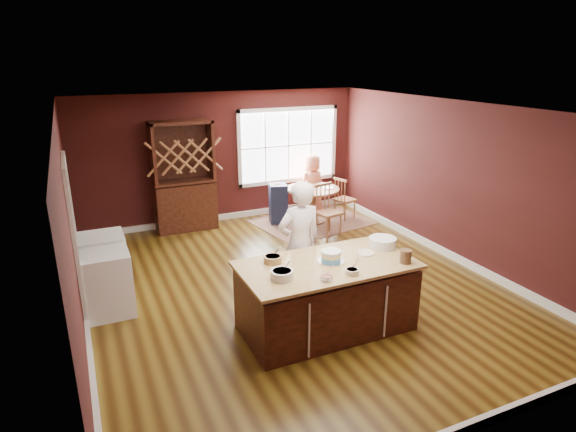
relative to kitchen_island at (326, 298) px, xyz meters
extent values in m
plane|color=brown|center=(0.12, 1.28, -0.44)|extent=(7.00, 7.00, 0.00)
plane|color=white|center=(0.12, 1.28, 2.26)|extent=(7.00, 7.00, 0.00)
plane|color=#3A1313|center=(0.12, 4.78, 0.91)|extent=(6.00, 0.00, 6.00)
plane|color=#3A1313|center=(0.12, -2.22, 0.91)|extent=(6.00, 0.00, 6.00)
plane|color=#3A1313|center=(-2.88, 1.28, 0.91)|extent=(0.00, 7.00, 7.00)
plane|color=#3A1313|center=(3.12, 1.28, 0.91)|extent=(0.00, 7.00, 7.00)
cube|color=black|center=(0.00, 0.00, -0.02)|extent=(2.13, 1.08, 0.83)
cube|color=tan|center=(0.00, 0.00, 0.46)|extent=(2.21, 1.16, 0.04)
cylinder|color=brown|center=(1.76, 3.81, -0.42)|extent=(0.52, 0.52, 0.04)
cylinder|color=brown|center=(1.76, 3.81, -0.08)|extent=(0.19, 0.19, 0.67)
cylinder|color=brown|center=(1.76, 3.81, 0.29)|extent=(1.12, 1.12, 0.04)
imported|color=silver|center=(-0.03, 0.74, 0.47)|extent=(0.68, 0.46, 1.81)
cylinder|color=silver|center=(-0.69, -0.17, 0.53)|extent=(0.27, 0.27, 0.10)
cylinder|color=#997D4E|center=(-0.61, 0.31, 0.52)|extent=(0.23, 0.23, 0.09)
cylinder|color=white|center=(-0.24, -0.41, 0.51)|extent=(0.15, 0.15, 0.06)
cylinder|color=white|center=(0.12, -0.39, 0.51)|extent=(0.16, 0.16, 0.06)
cylinder|color=silver|center=(0.41, -0.10, 0.56)|extent=(0.08, 0.08, 0.15)
cylinder|color=beige|center=(0.61, 0.07, 0.49)|extent=(0.24, 0.24, 0.02)
cylinder|color=white|center=(0.95, 0.18, 0.54)|extent=(0.37, 0.37, 0.13)
cylinder|color=#402E21|center=(0.90, -0.39, 0.57)|extent=(0.14, 0.14, 0.17)
cube|color=brown|center=(1.76, 3.81, -0.43)|extent=(2.56, 2.14, 0.01)
imported|color=#D57559|center=(2.02, 4.34, 0.23)|extent=(0.75, 0.59, 1.34)
cylinder|color=beige|center=(2.06, 3.68, 0.32)|extent=(0.22, 0.22, 0.02)
imported|color=white|center=(1.52, 3.99, 0.36)|extent=(0.15, 0.15, 0.09)
cube|color=#3B1C10|center=(-0.77, 4.50, 0.66)|extent=(1.20, 0.50, 2.20)
cube|color=white|center=(-2.52, 1.56, 0.01)|extent=(0.62, 0.60, 0.89)
cube|color=white|center=(-2.52, 2.20, 0.02)|extent=(0.63, 0.61, 0.92)
camera|label=1|loc=(-2.72, -4.82, 2.96)|focal=30.00mm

